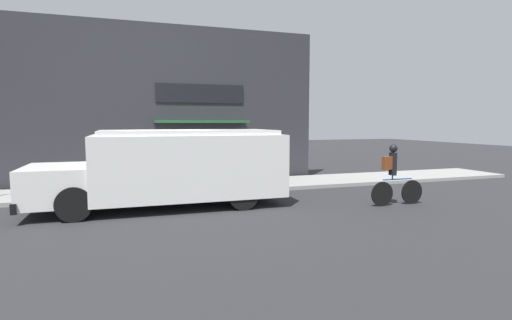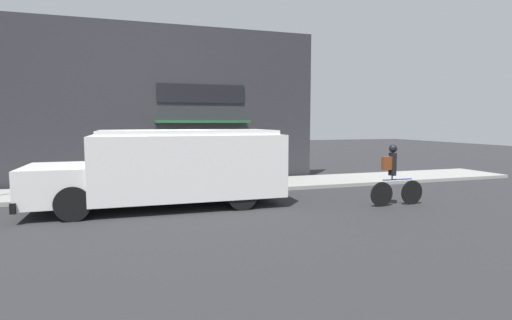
% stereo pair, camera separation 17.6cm
% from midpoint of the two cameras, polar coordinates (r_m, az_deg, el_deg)
% --- Properties ---
extents(ground_plane, '(70.00, 70.00, 0.00)m').
position_cam_midpoint_polar(ground_plane, '(12.69, -12.95, -5.26)').
color(ground_plane, '#2B2B2D').
extents(sidewalk, '(28.00, 2.49, 0.13)m').
position_cam_midpoint_polar(sidewalk, '(13.90, -13.50, -4.09)').
color(sidewalk, '#999993').
rests_on(sidewalk, ground_plane).
extents(storefront, '(12.30, 0.86, 5.89)m').
position_cam_midpoint_polar(storefront, '(15.24, -14.12, 7.58)').
color(storefront, '#2D2D33').
rests_on(storefront, ground_plane).
extents(school_bus, '(6.69, 2.89, 2.11)m').
position_cam_midpoint_polar(school_bus, '(11.22, -12.30, -0.90)').
color(school_bus, white).
rests_on(school_bus, ground_plane).
extents(cyclist, '(1.68, 0.23, 1.71)m').
position_cam_midpoint_polar(cyclist, '(11.73, 18.72, -2.15)').
color(cyclist, black).
rests_on(cyclist, ground_plane).
extents(trash_bin, '(0.45, 0.45, 0.88)m').
position_cam_midpoint_polar(trash_bin, '(13.81, -10.53, -1.97)').
color(trash_bin, '#2D5138').
rests_on(trash_bin, sidewalk).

